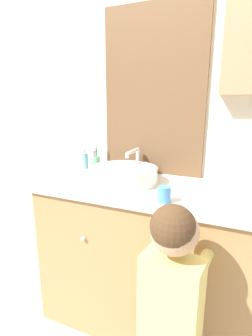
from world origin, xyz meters
TOP-DOWN VIEW (x-y plane):
  - wall_back at (0.04, 0.62)m, footprint 3.20×0.18m
  - vanity_counter at (0.00, 0.32)m, footprint 1.30×0.57m
  - sink_basin at (-0.18, 0.32)m, footprint 0.38×0.44m
  - toothbrush_holder at (-0.48, 0.51)m, footprint 0.06×0.06m
  - soap_dispenser at (-0.56, 0.50)m, footprint 0.05×0.05m
  - child_figure at (0.23, -0.14)m, footprint 0.27×0.48m
  - drinking_cup at (0.12, 0.11)m, footprint 0.06×0.06m

SIDE VIEW (x-z plane):
  - vanity_counter at x=0.00m, z-range 0.00..0.88m
  - child_figure at x=0.23m, z-range 0.09..1.08m
  - drinking_cup at x=0.12m, z-range 0.88..0.96m
  - sink_basin at x=-0.18m, z-range 0.84..1.01m
  - toothbrush_holder at x=-0.48m, z-range 0.84..1.03m
  - soap_dispenser at x=-0.56m, z-range 0.87..1.01m
  - wall_back at x=0.04m, z-range 0.04..2.54m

